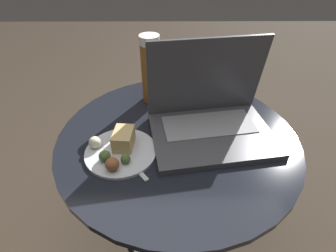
% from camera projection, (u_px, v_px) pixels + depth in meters
% --- Properties ---
extents(ground_plane, '(6.00, 6.00, 0.00)m').
position_uv_depth(ground_plane, '(175.00, 228.00, 1.12)').
color(ground_plane, '#382D23').
extents(table, '(0.73, 0.73, 0.52)m').
position_uv_depth(table, '(177.00, 167.00, 0.89)').
color(table, '#515156').
rests_on(table, ground_plane).
extents(laptop, '(0.40, 0.31, 0.27)m').
position_uv_depth(laptop, '(210.00, 115.00, 0.79)').
color(laptop, '#47474C').
rests_on(laptop, table).
extents(beer_glass, '(0.07, 0.07, 0.24)m').
position_uv_depth(beer_glass, '(151.00, 70.00, 0.90)').
color(beer_glass, brown).
rests_on(beer_glass, table).
extents(snack_plate, '(0.20, 0.20, 0.06)m').
position_uv_depth(snack_plate, '(119.00, 149.00, 0.73)').
color(snack_plate, silver).
rests_on(snack_plate, table).
extents(fork, '(0.12, 0.15, 0.00)m').
position_uv_depth(fork, '(127.00, 158.00, 0.72)').
color(fork, silver).
rests_on(fork, table).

